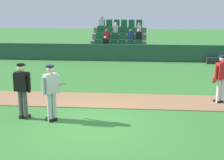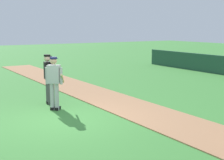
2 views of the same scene
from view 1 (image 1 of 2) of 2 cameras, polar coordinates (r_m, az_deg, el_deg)
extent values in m
plane|color=#387A33|center=(9.88, -4.00, -7.82)|extent=(80.00, 80.00, 0.00)
cube|color=#9E704C|center=(12.27, -2.17, -3.54)|extent=(28.00, 1.93, 0.03)
cube|color=#234C38|center=(20.83, 0.83, 4.80)|extent=(20.00, 0.16, 1.07)
cube|color=slate|center=(23.15, 1.24, 4.66)|extent=(3.90, 3.80, 0.30)
cube|color=slate|center=(21.84, 1.03, 5.09)|extent=(3.80, 0.85, 0.40)
cube|color=#196033|center=(21.85, -2.60, 5.74)|extent=(0.44, 0.40, 0.08)
cube|color=#196033|center=(22.03, -2.54, 6.46)|extent=(0.44, 0.08, 0.50)
cube|color=#196033|center=(21.78, -1.16, 5.73)|extent=(0.44, 0.40, 0.08)
cube|color=#196033|center=(21.97, -1.11, 6.45)|extent=(0.44, 0.08, 0.50)
cube|color=black|center=(21.80, -1.15, 6.53)|extent=(0.32, 0.22, 0.52)
sphere|color=tan|center=(21.76, -1.16, 7.44)|extent=(0.20, 0.20, 0.20)
cube|color=#196033|center=(21.73, 0.29, 5.71)|extent=(0.44, 0.40, 0.08)
cube|color=#196033|center=(21.92, 0.33, 6.44)|extent=(0.44, 0.08, 0.50)
cube|color=#196033|center=(21.69, 1.74, 5.70)|extent=(0.44, 0.40, 0.08)
cube|color=#196033|center=(21.88, 1.78, 6.42)|extent=(0.44, 0.08, 0.50)
cube|color=#196033|center=(21.67, 3.20, 5.67)|extent=(0.44, 0.40, 0.08)
cube|color=#196033|center=(21.86, 3.23, 6.40)|extent=(0.44, 0.08, 0.50)
cube|color=#196033|center=(21.66, 4.66, 5.65)|extent=(0.44, 0.40, 0.08)
cube|color=#196033|center=(21.85, 4.68, 6.37)|extent=(0.44, 0.08, 0.50)
cube|color=slate|center=(22.63, 1.18, 6.39)|extent=(3.80, 0.85, 0.40)
cube|color=#196033|center=(22.64, -2.33, 7.02)|extent=(0.44, 0.40, 0.08)
cube|color=#196033|center=(22.83, -2.27, 7.70)|extent=(0.44, 0.08, 0.50)
cube|color=#196033|center=(22.58, -0.94, 7.01)|extent=(0.44, 0.40, 0.08)
cube|color=#196033|center=(22.77, -0.88, 7.69)|extent=(0.44, 0.08, 0.50)
cube|color=red|center=(22.60, -0.93, 7.78)|extent=(0.32, 0.22, 0.52)
sphere|color=brown|center=(22.57, -0.93, 8.66)|extent=(0.20, 0.20, 0.20)
cube|color=#196033|center=(22.53, 0.46, 7.00)|extent=(0.44, 0.40, 0.08)
cube|color=#196033|center=(22.72, 0.51, 7.68)|extent=(0.44, 0.08, 0.50)
cube|color=#196033|center=(22.49, 1.87, 6.98)|extent=(0.44, 0.40, 0.08)
cube|color=#196033|center=(22.69, 1.91, 7.67)|extent=(0.44, 0.08, 0.50)
cube|color=#196033|center=(22.47, 3.28, 6.96)|extent=(0.44, 0.40, 0.08)
cube|color=#196033|center=(22.66, 3.31, 7.65)|extent=(0.44, 0.08, 0.50)
cube|color=#263F99|center=(22.49, 3.30, 7.73)|extent=(0.32, 0.22, 0.52)
sphere|color=brown|center=(22.46, 3.31, 8.62)|extent=(0.20, 0.20, 0.20)
cube|color=#196033|center=(22.46, 4.70, 6.94)|extent=(0.44, 0.40, 0.08)
cube|color=#196033|center=(22.65, 4.71, 7.62)|extent=(0.44, 0.08, 0.50)
cube|color=black|center=(22.48, 4.71, 7.71)|extent=(0.32, 0.22, 0.52)
sphere|color=tan|center=(22.45, 4.73, 8.60)|extent=(0.20, 0.20, 0.20)
cube|color=slate|center=(23.44, 1.32, 7.60)|extent=(3.80, 0.85, 0.40)
cube|color=#196033|center=(23.44, -2.08, 8.21)|extent=(0.44, 0.40, 0.08)
cube|color=#196033|center=(23.64, -2.02, 8.85)|extent=(0.44, 0.08, 0.50)
cube|color=#196033|center=(23.38, -0.73, 8.20)|extent=(0.44, 0.40, 0.08)
cube|color=#196033|center=(23.58, -0.68, 8.85)|extent=(0.44, 0.08, 0.50)
cube|color=#196033|center=(23.33, 0.63, 8.19)|extent=(0.44, 0.40, 0.08)
cube|color=#196033|center=(23.53, 0.67, 8.84)|extent=(0.44, 0.08, 0.50)
cube|color=silver|center=(23.36, 0.64, 8.93)|extent=(0.32, 0.22, 0.52)
sphere|color=beige|center=(23.34, 0.64, 9.79)|extent=(0.20, 0.20, 0.20)
cube|color=#196033|center=(23.30, 1.99, 8.18)|extent=(0.44, 0.40, 0.08)
cube|color=#196033|center=(23.50, 2.03, 8.83)|extent=(0.44, 0.08, 0.50)
cube|color=#196033|center=(23.28, 3.36, 8.16)|extent=(0.44, 0.40, 0.08)
cube|color=#196033|center=(23.48, 3.38, 8.81)|extent=(0.44, 0.08, 0.50)
cube|color=#196033|center=(23.27, 4.73, 8.13)|extent=(0.44, 0.40, 0.08)
cube|color=#196033|center=(23.47, 4.74, 8.79)|extent=(0.44, 0.08, 0.50)
cube|color=silver|center=(23.29, 4.74, 8.88)|extent=(0.32, 0.22, 0.52)
sphere|color=#9E7051|center=(23.27, 4.76, 9.74)|extent=(0.20, 0.20, 0.20)
cube|color=slate|center=(24.25, 1.46, 8.73)|extent=(3.80, 0.85, 0.40)
cube|color=#196033|center=(24.25, -1.84, 9.32)|extent=(0.44, 0.40, 0.08)
cube|color=#196033|center=(24.46, -1.78, 9.93)|extent=(0.44, 0.08, 0.50)
cube|color=silver|center=(24.29, -1.83, 10.03)|extent=(0.32, 0.22, 0.52)
sphere|color=#9E7051|center=(24.27, -1.84, 10.85)|extent=(0.20, 0.20, 0.20)
cube|color=#196033|center=(24.20, -0.53, 9.31)|extent=(0.44, 0.40, 0.08)
cube|color=#196033|center=(24.40, -0.48, 9.93)|extent=(0.44, 0.08, 0.50)
cube|color=#196033|center=(24.15, 0.79, 9.31)|extent=(0.44, 0.40, 0.08)
cube|color=#196033|center=(24.35, 0.83, 9.93)|extent=(0.44, 0.08, 0.50)
cube|color=#196033|center=(24.12, 2.11, 9.29)|extent=(0.44, 0.40, 0.08)
cube|color=#196033|center=(24.32, 2.14, 9.91)|extent=(0.44, 0.08, 0.50)
cube|color=#196033|center=(24.09, 3.43, 9.28)|extent=(0.44, 0.40, 0.08)
cube|color=#196033|center=(24.30, 3.45, 9.90)|extent=(0.44, 0.08, 0.50)
cube|color=#196033|center=(24.09, 4.76, 9.25)|extent=(0.44, 0.40, 0.08)
cube|color=#196033|center=(24.29, 4.77, 9.87)|extent=(0.44, 0.08, 0.50)
cylinder|color=#B2B2B2|center=(10.14, -10.86, -4.78)|extent=(0.14, 0.14, 0.90)
cylinder|color=#B2B2B2|center=(10.22, -10.08, -4.62)|extent=(0.14, 0.14, 0.90)
cube|color=black|center=(10.32, -10.93, -6.82)|extent=(0.27, 0.27, 0.10)
cube|color=black|center=(10.39, -10.16, -6.64)|extent=(0.27, 0.27, 0.10)
cube|color=#B2B2B2|center=(9.98, -10.64, -0.59)|extent=(0.44, 0.44, 0.60)
cylinder|color=#B2B2B2|center=(9.87, -11.89, -1.09)|extent=(0.09, 0.09, 0.55)
cylinder|color=#B2B2B2|center=(10.11, -9.41, -0.65)|extent=(0.09, 0.09, 0.55)
sphere|color=tan|center=(9.89, -10.75, 1.83)|extent=(0.22, 0.22, 0.22)
cylinder|color=#191E4C|center=(9.87, -10.77, 2.40)|extent=(0.23, 0.23, 0.06)
cube|color=#191E4C|center=(9.96, -11.05, 2.31)|extent=(0.21, 0.21, 0.02)
cylinder|color=tan|center=(10.22, -9.68, -1.10)|extent=(0.73, 0.42, 0.41)
cylinder|color=#4C4C4C|center=(10.65, -15.65, -4.17)|extent=(0.14, 0.14, 0.90)
cylinder|color=#4C4C4C|center=(10.57, -14.92, -4.27)|extent=(0.14, 0.14, 0.90)
cube|color=black|center=(10.82, -15.35, -6.11)|extent=(0.17, 0.28, 0.10)
cube|color=black|center=(10.74, -14.63, -6.22)|extent=(0.17, 0.28, 0.10)
cube|color=black|center=(10.42, -15.53, -0.27)|extent=(0.44, 0.30, 0.60)
cylinder|color=black|center=(10.57, -16.66, -0.44)|extent=(0.09, 0.09, 0.55)
cylinder|color=black|center=(10.30, -14.35, -0.64)|extent=(0.09, 0.09, 0.55)
sphere|color=beige|center=(10.33, -15.68, 2.05)|extent=(0.22, 0.22, 0.22)
cylinder|color=black|center=(10.31, -15.71, 2.59)|extent=(0.23, 0.23, 0.06)
cube|color=black|center=(10.40, -15.40, 2.53)|extent=(0.20, 0.16, 0.02)
cube|color=black|center=(10.53, -15.15, -0.12)|extent=(0.45, 0.17, 0.56)
cylinder|color=silver|center=(12.41, 18.09, -1.91)|extent=(0.14, 0.14, 0.90)
cylinder|color=silver|center=(12.52, 18.65, -1.83)|extent=(0.14, 0.14, 0.90)
cube|color=black|center=(12.56, 17.78, -3.61)|extent=(0.23, 0.29, 0.10)
cube|color=black|center=(12.66, 18.34, -3.52)|extent=(0.23, 0.29, 0.10)
cube|color=red|center=(12.30, 18.62, 1.51)|extent=(0.46, 0.38, 0.60)
cylinder|color=red|center=(12.15, 17.71, 1.19)|extent=(0.09, 0.09, 0.55)
sphere|color=tan|center=(12.23, 18.76, 3.48)|extent=(0.22, 0.22, 0.22)
cylinder|color=#191E4C|center=(12.21, 18.79, 3.94)|extent=(0.23, 0.23, 0.06)
cube|color=#191E4C|center=(12.29, 18.48, 3.88)|extent=(0.22, 0.19, 0.02)
ellipsoid|color=brown|center=(12.22, 17.41, 0.08)|extent=(0.23, 0.20, 0.28)
cube|color=#232328|center=(20.88, 17.38, 3.24)|extent=(0.90, 0.36, 0.36)
camera|label=2|loc=(9.07, 58.15, 1.96)|focal=52.61mm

